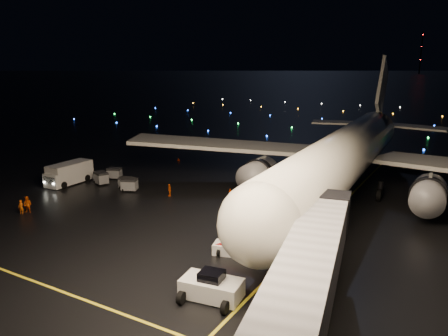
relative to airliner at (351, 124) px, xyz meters
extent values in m
plane|color=black|center=(-11.08, 273.23, -8.88)|extent=(2000.00, 2000.00, 0.00)
cube|color=gold|center=(0.92, -11.77, -8.87)|extent=(0.25, 80.00, 0.02)
cube|color=gold|center=(-16.08, -36.77, -8.87)|extent=(60.00, 0.25, 0.02)
cube|color=silver|center=(-1.40, -31.96, -7.84)|extent=(4.61, 2.83, 2.07)
cube|color=silver|center=(-34.77, -15.52, -7.38)|extent=(2.84, 8.21, 3.00)
imported|color=#E7560B|center=(-29.33, -27.22, -8.07)|extent=(0.70, 0.59, 1.62)
imported|color=#E7560B|center=(-29.08, -26.55, -7.93)|extent=(1.12, 1.01, 1.90)
imported|color=#E7560B|center=(-19.03, -13.43, -8.07)|extent=(0.99, 0.89, 1.61)
cone|color=#E62D00|center=(-9.59, -13.08, -8.66)|extent=(0.44, 0.44, 0.45)
cone|color=#E62D00|center=(-12.42, -6.53, -8.60)|extent=(0.59, 0.59, 0.56)
cone|color=#E62D00|center=(-13.25, -7.93, -8.65)|extent=(0.45, 0.45, 0.47)
cone|color=#E62D00|center=(-30.00, 3.79, -8.61)|extent=(0.54, 0.54, 0.55)
cylinder|color=black|center=(-71.08, 713.23, 23.12)|extent=(1.80, 1.80, 64.00)
cube|color=gray|center=(-24.98, -14.27, -8.04)|extent=(2.36, 2.04, 1.69)
cube|color=gray|center=(-26.21, -13.51, -8.11)|extent=(2.06, 1.65, 1.55)
cube|color=gray|center=(-31.20, -10.51, -8.08)|extent=(2.24, 1.91, 1.60)
cube|color=gray|center=(-30.75, -13.62, -8.01)|extent=(2.44, 2.11, 1.74)
camera|label=1|loc=(13.53, -56.14, 7.59)|focal=35.00mm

